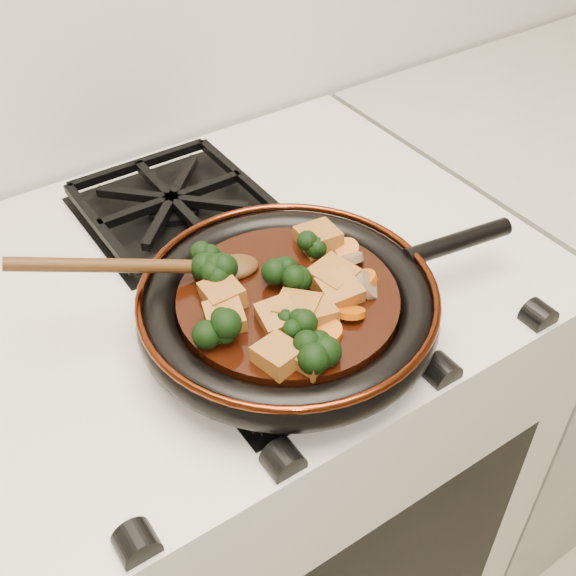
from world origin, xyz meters
TOP-DOWN VIEW (x-y plane):
  - stove at (0.00, 1.69)m, footprint 0.76×0.60m
  - burner_grate_front at (0.00, 1.55)m, footprint 0.23×0.23m
  - burner_grate_back at (0.00, 1.83)m, footprint 0.23×0.23m
  - skillet at (0.00, 1.55)m, footprint 0.45×0.33m
  - braising_sauce at (-0.00, 1.55)m, footprint 0.24×0.24m
  - tofu_cube_0 at (-0.03, 1.52)m, footprint 0.05×0.05m
  - tofu_cube_1 at (-0.06, 1.48)m, footprint 0.05×0.05m
  - tofu_cube_2 at (-0.08, 1.55)m, footprint 0.05×0.05m
  - tofu_cube_3 at (0.08, 1.60)m, footprint 0.05×0.05m
  - tofu_cube_4 at (-0.04, 1.46)m, footprint 0.04×0.04m
  - tofu_cube_5 at (0.04, 1.52)m, footprint 0.05×0.05m
  - tofu_cube_6 at (0.00, 1.50)m, footprint 0.05×0.05m
  - tofu_cube_7 at (-0.01, 1.52)m, footprint 0.06×0.06m
  - tofu_cube_8 at (-0.06, 1.58)m, footprint 0.04×0.05m
  - tofu_cube_9 at (0.05, 1.54)m, footprint 0.06×0.05m
  - broccoli_floret_0 at (-0.05, 1.61)m, footprint 0.08×0.08m
  - broccoli_floret_1 at (-0.03, 1.50)m, footprint 0.09×0.08m
  - broccoli_floret_2 at (0.07, 1.59)m, footprint 0.08×0.08m
  - broccoli_floret_3 at (-0.09, 1.53)m, footprint 0.09×0.09m
  - broccoli_floret_4 at (0.01, 1.56)m, footprint 0.07×0.07m
  - broccoli_floret_5 at (-0.03, 1.46)m, footprint 0.07×0.08m
  - broccoli_floret_6 at (-0.05, 1.64)m, footprint 0.08×0.08m
  - carrot_coin_0 at (0.05, 1.54)m, footprint 0.03×0.03m
  - carrot_coin_1 at (0.00, 1.48)m, footprint 0.03×0.03m
  - carrot_coin_2 at (0.04, 1.49)m, footprint 0.03×0.03m
  - carrot_coin_3 at (0.10, 1.57)m, footprint 0.03×0.03m
  - carrot_coin_4 at (0.08, 1.52)m, footprint 0.03×0.03m
  - carrot_coin_5 at (-0.03, 1.50)m, footprint 0.03×0.03m
  - mushroom_slice_0 at (-0.02, 1.47)m, footprint 0.03×0.03m
  - mushroom_slice_1 at (0.09, 1.56)m, footprint 0.04×0.04m
  - mushroom_slice_2 at (0.08, 1.51)m, footprint 0.04×0.04m
  - wooden_spoon at (-0.09, 1.64)m, footprint 0.15×0.07m

SIDE VIEW (x-z plane):
  - stove at x=0.00m, z-range 0.00..0.90m
  - burner_grate_front at x=0.00m, z-range 0.90..0.93m
  - burner_grate_back at x=0.00m, z-range 0.90..0.93m
  - skillet at x=0.00m, z-range 0.92..0.97m
  - braising_sauce at x=0.00m, z-range 0.94..0.96m
  - carrot_coin_0 at x=0.05m, z-range 0.95..0.97m
  - carrot_coin_1 at x=0.00m, z-range 0.96..0.97m
  - carrot_coin_2 at x=0.04m, z-range 0.95..0.98m
  - carrot_coin_3 at x=0.10m, z-range 0.95..0.97m
  - carrot_coin_4 at x=0.08m, z-range 0.95..0.98m
  - carrot_coin_5 at x=-0.03m, z-range 0.96..0.97m
  - mushroom_slice_0 at x=-0.02m, z-range 0.95..0.98m
  - mushroom_slice_1 at x=0.09m, z-range 0.95..0.98m
  - mushroom_slice_2 at x=0.08m, z-range 0.95..0.98m
  - tofu_cube_4 at x=-0.04m, z-range 0.96..0.98m
  - tofu_cube_0 at x=-0.03m, z-range 0.95..0.98m
  - tofu_cube_6 at x=0.00m, z-range 0.95..0.98m
  - tofu_cube_1 at x=-0.06m, z-range 0.95..0.98m
  - tofu_cube_2 at x=-0.08m, z-range 0.95..0.98m
  - broccoli_floret_2 at x=0.07m, z-range 0.94..0.99m
  - tofu_cube_5 at x=0.04m, z-range 0.95..0.98m
  - tofu_cube_7 at x=-0.01m, z-range 0.95..0.98m
  - broccoli_floret_5 at x=-0.03m, z-range 0.94..1.00m
  - tofu_cube_8 at x=-0.06m, z-range 0.95..0.98m
  - tofu_cube_9 at x=0.05m, z-range 0.95..0.98m
  - tofu_cube_3 at x=0.08m, z-range 0.95..0.98m
  - broccoli_floret_6 at x=-0.05m, z-range 0.94..1.00m
  - broccoli_floret_1 at x=-0.03m, z-range 0.93..1.00m
  - broccoli_floret_0 at x=-0.05m, z-range 0.94..1.00m
  - broccoli_floret_4 at x=0.01m, z-range 0.93..1.01m
  - broccoli_floret_3 at x=-0.09m, z-range 0.94..1.00m
  - wooden_spoon at x=-0.09m, z-range 0.86..1.10m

